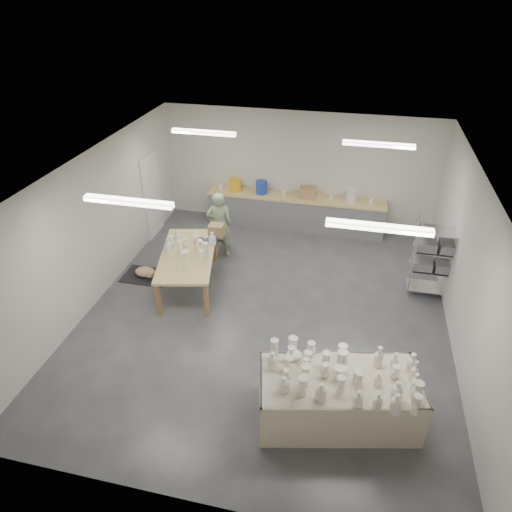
% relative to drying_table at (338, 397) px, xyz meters
% --- Properties ---
extents(room, '(8.00, 8.02, 3.00)m').
position_rel_drying_table_xyz_m(room, '(-1.67, 2.34, 1.60)').
color(room, '#424449').
rests_on(room, ground).
extents(back_counter, '(4.60, 0.60, 1.24)m').
position_rel_drying_table_xyz_m(back_counter, '(-1.57, 5.94, 0.03)').
color(back_counter, tan).
rests_on(back_counter, ground).
extents(wire_shelf, '(0.88, 0.48, 1.80)m').
position_rel_drying_table_xyz_m(wire_shelf, '(1.64, 3.66, 0.46)').
color(wire_shelf, silver).
rests_on(wire_shelf, ground).
extents(drying_table, '(2.53, 1.60, 1.20)m').
position_rel_drying_table_xyz_m(drying_table, '(0.00, 0.00, 0.00)').
color(drying_table, olive).
rests_on(drying_table, ground).
extents(work_table, '(1.53, 2.35, 1.17)m').
position_rel_drying_table_xyz_m(work_table, '(-3.33, 2.91, 0.36)').
color(work_table, tan).
rests_on(work_table, ground).
extents(rug, '(1.00, 0.70, 0.02)m').
position_rel_drying_table_xyz_m(rug, '(-4.46, 2.91, -0.44)').
color(rug, black).
rests_on(rug, ground).
extents(cat, '(0.53, 0.43, 0.20)m').
position_rel_drying_table_xyz_m(cat, '(-4.44, 2.89, -0.33)').
color(cat, white).
rests_on(cat, rug).
extents(potter, '(0.68, 0.53, 1.63)m').
position_rel_drying_table_xyz_m(potter, '(-3.08, 4.17, 0.36)').
color(potter, '#8FA680').
rests_on(potter, ground).
extents(red_stool, '(0.40, 0.40, 0.34)m').
position_rel_drying_table_xyz_m(red_stool, '(-3.08, 4.44, -0.14)').
color(red_stool, '#AF192E').
rests_on(red_stool, ground).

